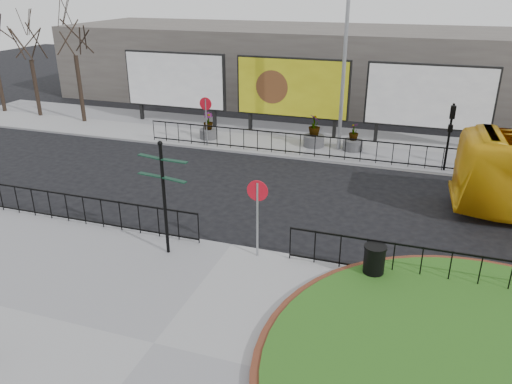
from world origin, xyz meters
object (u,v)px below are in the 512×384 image
at_px(planter_b, 314,135).
at_px(litter_bin, 374,262).
at_px(billboard_mid, 292,88).
at_px(fingerpost_sign, 163,187).
at_px(planter_a, 208,129).
at_px(planter_c, 353,141).
at_px(lamp_post, 345,52).

bearing_deg(planter_b, litter_bin, -69.74).
distance_m(billboard_mid, planter_b, 3.22).
relative_size(fingerpost_sign, planter_b, 2.20).
bearing_deg(litter_bin, planter_a, 131.64).
xyz_separation_m(planter_a, planter_c, (7.62, 0.44, -0.04)).
relative_size(billboard_mid, planter_a, 4.43).
height_order(billboard_mid, planter_a, billboard_mid).
relative_size(litter_bin, planter_b, 0.64).
distance_m(fingerpost_sign, planter_c, 12.82).
bearing_deg(planter_b, lamp_post, 0.00).
relative_size(litter_bin, planter_c, 0.77).
xyz_separation_m(litter_bin, planter_b, (-4.28, 11.60, 0.07)).
bearing_deg(billboard_mid, planter_c, -28.09).
bearing_deg(litter_bin, fingerpost_sign, -175.44).
distance_m(planter_a, planter_c, 7.63).
bearing_deg(planter_a, billboard_mid, 31.67).
relative_size(billboard_mid, fingerpost_sign, 1.72).
bearing_deg(fingerpost_sign, lamp_post, 87.35).
distance_m(litter_bin, planter_a, 14.93).
bearing_deg(planter_b, billboard_mid, 131.09).
height_order(planter_b, planter_c, planter_b).
relative_size(billboard_mid, planter_b, 3.78).
bearing_deg(fingerpost_sign, planter_b, 93.19).
xyz_separation_m(fingerpost_sign, planter_a, (-3.73, 11.65, -1.68)).
height_order(litter_bin, planter_c, planter_c).
height_order(lamp_post, planter_c, lamp_post).
bearing_deg(litter_bin, lamp_post, 104.47).
relative_size(billboard_mid, litter_bin, 5.94).
xyz_separation_m(billboard_mid, fingerpost_sign, (-0.19, -14.06, -0.31)).
xyz_separation_m(planter_b, planter_c, (1.98, -0.00, -0.15)).
bearing_deg(planter_c, lamp_post, 179.78).
relative_size(fingerpost_sign, litter_bin, 3.45).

